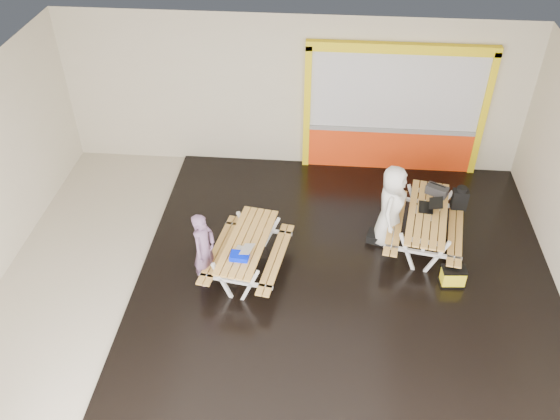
# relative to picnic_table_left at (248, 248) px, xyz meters

# --- Properties ---
(room) EXTENTS (10.02, 8.02, 3.52)m
(room) POSITION_rel_picnic_table_left_xyz_m (0.53, -0.28, 1.17)
(room) COLOR beige
(room) RESTS_ON ground
(deck) EXTENTS (7.50, 7.98, 0.05)m
(deck) POSITION_rel_picnic_table_left_xyz_m (1.78, -0.28, -0.56)
(deck) COLOR black
(deck) RESTS_ON room
(kiosk) EXTENTS (3.88, 0.16, 3.00)m
(kiosk) POSITION_rel_picnic_table_left_xyz_m (2.73, 3.65, 0.86)
(kiosk) COLOR #FA4110
(kiosk) RESTS_ON room
(picnic_table_left) EXTENTS (1.57, 2.08, 0.76)m
(picnic_table_left) POSITION_rel_picnic_table_left_xyz_m (0.00, 0.00, 0.00)
(picnic_table_left) COLOR gold
(picnic_table_left) RESTS_ON deck
(picnic_table_right) EXTENTS (1.70, 2.23, 0.81)m
(picnic_table_right) POSITION_rel_picnic_table_left_xyz_m (3.26, 1.03, 0.04)
(picnic_table_right) COLOR gold
(picnic_table_right) RESTS_ON deck
(person_left) EXTENTS (0.51, 0.62, 1.46)m
(person_left) POSITION_rel_picnic_table_left_xyz_m (-0.71, -0.33, 0.21)
(person_left) COLOR #6E5073
(person_left) RESTS_ON deck
(person_right) EXTENTS (0.74, 0.94, 1.70)m
(person_right) POSITION_rel_picnic_table_left_xyz_m (2.58, 1.11, 0.27)
(person_right) COLOR white
(person_right) RESTS_ON deck
(laptop_left) EXTENTS (0.40, 0.38, 0.14)m
(laptop_left) POSITION_rel_picnic_table_left_xyz_m (-0.04, -0.32, 0.22)
(laptop_left) COLOR silver
(laptop_left) RESTS_ON picnic_table_left
(laptop_right) EXTENTS (0.47, 0.43, 0.18)m
(laptop_right) POSITION_rel_picnic_table_left_xyz_m (3.30, 1.16, 0.28)
(laptop_right) COLOR black
(laptop_right) RESTS_ON picnic_table_right
(blue_pouch) EXTENTS (0.33, 0.24, 0.09)m
(blue_pouch) POSITION_rel_picnic_table_left_xyz_m (-0.07, -0.47, 0.22)
(blue_pouch) COLOR #0017EF
(blue_pouch) RESTS_ON picnic_table_left
(toolbox) EXTENTS (0.45, 0.38, 0.24)m
(toolbox) POSITION_rel_picnic_table_left_xyz_m (3.48, 1.62, 0.32)
(toolbox) COLOR black
(toolbox) RESTS_ON picnic_table_right
(backpack) EXTENTS (0.30, 0.19, 0.50)m
(backpack) POSITION_rel_picnic_table_left_xyz_m (3.95, 1.63, 0.15)
(backpack) COLOR black
(backpack) RESTS_ON picnic_table_right
(dark_case) EXTENTS (0.50, 0.42, 0.16)m
(dark_case) POSITION_rel_picnic_table_left_xyz_m (2.42, 1.04, -0.45)
(dark_case) COLOR black
(dark_case) RESTS_ON deck
(fluke_bag) EXTENTS (0.44, 0.31, 0.36)m
(fluke_bag) POSITION_rel_picnic_table_left_xyz_m (3.67, -0.04, -0.36)
(fluke_bag) COLOR black
(fluke_bag) RESTS_ON deck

